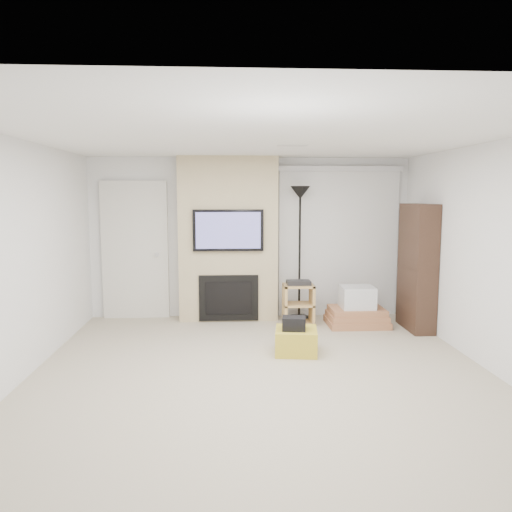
{
  "coord_description": "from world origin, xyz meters",
  "views": [
    {
      "loc": [
        -0.36,
        -5.1,
        1.93
      ],
      "look_at": [
        0.0,
        1.2,
        1.15
      ],
      "focal_mm": 35.0,
      "sensor_mm": 36.0,
      "label": 1
    }
  ],
  "objects": [
    {
      "name": "wall_back",
      "position": [
        0.0,
        2.75,
        1.25
      ],
      "size": [
        5.0,
        0.0,
        2.5
      ],
      "primitive_type": "cube",
      "rotation": [
        1.57,
        0.0,
        0.0
      ],
      "color": "white",
      "rests_on": "ground"
    },
    {
      "name": "vertical_blinds",
      "position": [
        1.4,
        2.7,
        1.27
      ],
      "size": [
        1.98,
        0.1,
        2.37
      ],
      "color": "silver",
      "rests_on": "floor"
    },
    {
      "name": "av_stand",
      "position": [
        0.69,
        2.15,
        0.35
      ],
      "size": [
        0.45,
        0.38,
        0.66
      ],
      "color": "tan",
      "rests_on": "floor"
    },
    {
      "name": "ottoman",
      "position": [
        0.47,
        0.79,
        0.15
      ],
      "size": [
        0.56,
        0.56,
        0.3
      ],
      "primitive_type": "cube",
      "rotation": [
        0.0,
        0.0,
        -0.13
      ],
      "color": "gold",
      "rests_on": "floor"
    },
    {
      "name": "wall_right",
      "position": [
        2.5,
        0.0,
        1.25
      ],
      "size": [
        0.0,
        5.5,
        2.5
      ],
      "primitive_type": "cube",
      "rotation": [
        1.57,
        0.0,
        1.57
      ],
      "color": "white",
      "rests_on": "ground"
    },
    {
      "name": "black_bag",
      "position": [
        0.43,
        0.75,
        0.38
      ],
      "size": [
        0.31,
        0.26,
        0.16
      ],
      "primitive_type": "cube",
      "rotation": [
        0.0,
        0.0,
        -0.13
      ],
      "color": "black",
      "rests_on": "ottoman"
    },
    {
      "name": "wall_front",
      "position": [
        0.0,
        -2.75,
        1.25
      ],
      "size": [
        5.0,
        0.0,
        2.5
      ],
      "primitive_type": "cube",
      "rotation": [
        1.57,
        0.0,
        0.0
      ],
      "color": "white",
      "rests_on": "ground"
    },
    {
      "name": "wall_left",
      "position": [
        -2.5,
        0.0,
        1.25
      ],
      "size": [
        0.0,
        5.5,
        2.5
      ],
      "primitive_type": "cube",
      "rotation": [
        1.57,
        0.0,
        1.57
      ],
      "color": "white",
      "rests_on": "ground"
    },
    {
      "name": "floor_lamp",
      "position": [
        0.75,
        2.5,
        1.62
      ],
      "size": [
        0.3,
        0.3,
        2.06
      ],
      "color": "black",
      "rests_on": "floor"
    },
    {
      "name": "box_stack",
      "position": [
        1.54,
        2.03,
        0.22
      ],
      "size": [
        0.87,
        0.66,
        0.58
      ],
      "color": "#AE714C",
      "rests_on": "floor"
    },
    {
      "name": "floor",
      "position": [
        0.0,
        0.0,
        0.0
      ],
      "size": [
        5.0,
        5.5,
        0.0
      ],
      "primitive_type": "cube",
      "color": "#B8AC95",
      "rests_on": "ground"
    },
    {
      "name": "fireplace_wall",
      "position": [
        -0.35,
        2.54,
        1.24
      ],
      "size": [
        1.5,
        0.47,
        2.5
      ],
      "color": "#C3B085",
      "rests_on": "floor"
    },
    {
      "name": "bookshelf",
      "position": [
        2.34,
        1.79,
        0.9
      ],
      "size": [
        0.3,
        0.8,
        1.8
      ],
      "color": "#301F16",
      "rests_on": "floor"
    },
    {
      "name": "hvac_vent",
      "position": [
        0.4,
        0.8,
        2.5
      ],
      "size": [
        0.35,
        0.18,
        0.01
      ],
      "primitive_type": "cube",
      "color": "silver",
      "rests_on": "ceiling"
    },
    {
      "name": "entry_door",
      "position": [
        -1.8,
        2.71,
        1.05
      ],
      "size": [
        1.02,
        0.11,
        2.14
      ],
      "color": "silver",
      "rests_on": "floor"
    },
    {
      "name": "ceiling",
      "position": [
        0.0,
        0.0,
        2.5
      ],
      "size": [
        5.0,
        5.5,
        0.0
      ],
      "primitive_type": "cube",
      "color": "white",
      "rests_on": "wall_back"
    }
  ]
}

